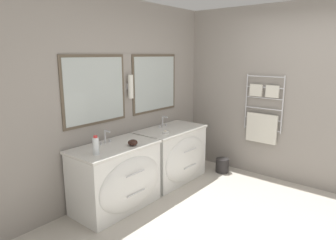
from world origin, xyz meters
The scene contains 10 objects.
wall_back centered at (0.00, 2.13, 1.31)m, with size 4.84×0.15×2.60m.
wall_right centered at (1.65, 0.94, 1.29)m, with size 0.13×4.15×2.60m.
vanity_left centered at (-0.53, 1.74, 0.41)m, with size 1.08×0.67×0.80m.
vanity_right centered at (0.58, 1.74, 0.41)m, with size 1.08×0.67×0.80m.
faucet_left centered at (-0.53, 1.93, 0.88)m, with size 0.17×0.11×0.17m.
faucet_right centered at (0.58, 1.93, 0.88)m, with size 0.17×0.11×0.17m.
toiletry_bottle centered at (-0.87, 1.68, 0.91)m, with size 0.07×0.07×0.22m.
amenity_bowl centered at (-0.38, 1.61, 0.84)m, with size 0.12×0.12×0.07m.
soap_dish centered at (0.30, 1.66, 0.82)m, with size 0.08×0.06×0.04m.
waste_bin centered at (1.33, 1.31, 0.12)m, with size 0.21×0.21×0.22m.
Camera 1 is at (-2.81, -0.91, 1.89)m, focal length 32.00 mm.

